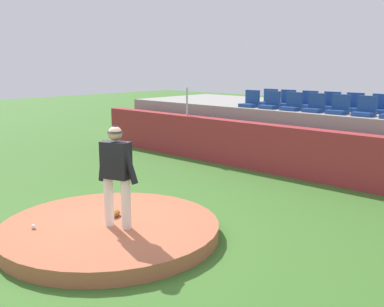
# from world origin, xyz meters

# --- Properties ---
(ground_plane) EXTENTS (60.00, 60.00, 0.00)m
(ground_plane) POSITION_xyz_m (0.00, 0.00, 0.00)
(ground_plane) COLOR #3A6B27
(pitchers_mound) EXTENTS (3.67, 3.67, 0.24)m
(pitchers_mound) POSITION_xyz_m (0.00, 0.00, 0.12)
(pitchers_mound) COLOR #AF5F40
(pitchers_mound) RESTS_ON ground_plane
(pitcher) EXTENTS (0.74, 0.38, 1.69)m
(pitcher) POSITION_xyz_m (0.23, -0.01, 1.22)
(pitcher) COLOR white
(pitcher) RESTS_ON pitchers_mound
(baseball) EXTENTS (0.07, 0.07, 0.07)m
(baseball) POSITION_xyz_m (-0.69, -1.01, 0.27)
(baseball) COLOR white
(baseball) RESTS_ON pitchers_mound
(fielding_glove) EXTENTS (0.31, 0.36, 0.11)m
(fielding_glove) POSITION_xyz_m (-0.22, 0.25, 0.29)
(fielding_glove) COLOR brown
(fielding_glove) RESTS_ON pitchers_mound
(brick_barrier) EXTENTS (14.68, 0.40, 1.28)m
(brick_barrier) POSITION_xyz_m (0.00, 5.77, 0.64)
(brick_barrier) COLOR #9E2E31
(brick_barrier) RESTS_ON ground_plane
(fence_post_left) EXTENTS (0.06, 0.06, 0.86)m
(fence_post_left) POSITION_xyz_m (-3.73, 5.77, 1.71)
(fence_post_left) COLOR silver
(fence_post_left) RESTS_ON brick_barrier
(bleacher_platform) EXTENTS (13.95, 3.98, 1.58)m
(bleacher_platform) POSITION_xyz_m (0.00, 8.34, 0.79)
(bleacher_platform) COLOR gray
(bleacher_platform) RESTS_ON ground_plane
(stadium_chair_0) EXTENTS (0.48, 0.44, 0.50)m
(stadium_chair_0) POSITION_xyz_m (-2.13, 6.87, 1.74)
(stadium_chair_0) COLOR navy
(stadium_chair_0) RESTS_ON bleacher_platform
(stadium_chair_1) EXTENTS (0.48, 0.44, 0.50)m
(stadium_chair_1) POSITION_xyz_m (-1.41, 6.87, 1.74)
(stadium_chair_1) COLOR navy
(stadium_chair_1) RESTS_ON bleacher_platform
(stadium_chair_2) EXTENTS (0.48, 0.44, 0.50)m
(stadium_chair_2) POSITION_xyz_m (-0.69, 6.87, 1.74)
(stadium_chair_2) COLOR navy
(stadium_chair_2) RESTS_ON bleacher_platform
(stadium_chair_3) EXTENTS (0.48, 0.44, 0.50)m
(stadium_chair_3) POSITION_xyz_m (0.00, 6.88, 1.74)
(stadium_chair_3) COLOR navy
(stadium_chair_3) RESTS_ON bleacher_platform
(stadium_chair_4) EXTENTS (0.48, 0.44, 0.50)m
(stadium_chair_4) POSITION_xyz_m (0.68, 6.90, 1.74)
(stadium_chair_4) COLOR navy
(stadium_chair_4) RESTS_ON bleacher_platform
(stadium_chair_5) EXTENTS (0.48, 0.44, 0.50)m
(stadium_chair_5) POSITION_xyz_m (1.38, 6.88, 1.74)
(stadium_chair_5) COLOR navy
(stadium_chair_5) RESTS_ON bleacher_platform
(stadium_chair_7) EXTENTS (0.48, 0.44, 0.50)m
(stadium_chair_7) POSITION_xyz_m (-2.08, 7.78, 1.74)
(stadium_chair_7) COLOR navy
(stadium_chair_7) RESTS_ON bleacher_platform
(stadium_chair_8) EXTENTS (0.48, 0.44, 0.50)m
(stadium_chair_8) POSITION_xyz_m (-1.43, 7.77, 1.74)
(stadium_chair_8) COLOR navy
(stadium_chair_8) RESTS_ON bleacher_platform
(stadium_chair_9) EXTENTS (0.48, 0.44, 0.50)m
(stadium_chair_9) POSITION_xyz_m (-0.68, 7.75, 1.74)
(stadium_chair_9) COLOR navy
(stadium_chair_9) RESTS_ON bleacher_platform
(stadium_chair_10) EXTENTS (0.48, 0.44, 0.50)m
(stadium_chair_10) POSITION_xyz_m (0.01, 7.77, 1.74)
(stadium_chair_10) COLOR navy
(stadium_chair_10) RESTS_ON bleacher_platform
(stadium_chair_11) EXTENTS (0.48, 0.44, 0.50)m
(stadium_chair_11) POSITION_xyz_m (0.67, 7.79, 1.74)
(stadium_chair_11) COLOR navy
(stadium_chair_11) RESTS_ON bleacher_platform
(stadium_chair_12) EXTENTS (0.48, 0.44, 0.50)m
(stadium_chair_12) POSITION_xyz_m (1.40, 7.79, 1.74)
(stadium_chair_12) COLOR navy
(stadium_chair_12) RESTS_ON bleacher_platform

